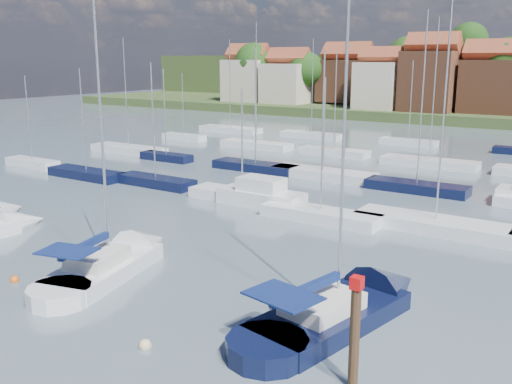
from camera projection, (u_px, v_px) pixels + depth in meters
The scene contains 8 objects.
ground at pixel (410, 171), 58.54m from camera, with size 260.00×260.00×0.00m, color #4B5E66.
sailboat_centre at pixel (119, 261), 31.68m from camera, with size 5.73×11.97×15.73m.
sailboat_navy at pixel (352, 307), 25.89m from camera, with size 5.71×12.87×17.22m.
timber_piling at pixel (354, 358), 19.94m from camera, with size 0.40×0.40×6.42m.
buoy_c at pixel (15, 282), 29.71m from camera, with size 0.48×0.48×0.48m, color #D85914.
buoy_d at pixel (145, 348), 22.94m from camera, with size 0.53×0.53×0.53m, color beige.
buoy_e at pixel (268, 293), 28.31m from camera, with size 0.55×0.55×0.55m, color #D85914.
marina_field at pixel (413, 177), 53.48m from camera, with size 79.62×41.41×15.93m.
Camera 1 is at (18.38, -16.71, 11.37)m, focal length 40.00 mm.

